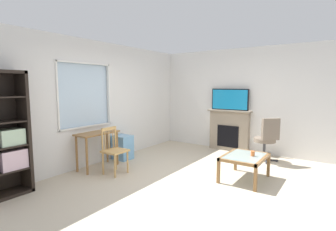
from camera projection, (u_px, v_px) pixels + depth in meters
ground at (186, 183)px, 4.50m from camera, size 6.44×5.53×0.02m
wall_back_with_window at (100, 103)px, 5.66m from camera, size 5.44×0.15×2.66m
wall_right at (241, 100)px, 6.61m from camera, size 0.12×4.73×2.66m
desk_under_window at (97, 139)px, 5.22m from camera, size 0.89×0.41×0.75m
wooden_chair at (114, 150)px, 4.92m from camera, size 0.43×0.41×0.90m
plastic_drawer_unit at (123, 147)px, 5.91m from camera, size 0.35×0.40×0.56m
fireplace at (229, 130)px, 6.71m from camera, size 0.26×1.14×1.07m
tv at (230, 100)px, 6.61m from camera, size 0.06×0.99×0.56m
office_chair at (267, 137)px, 5.68m from camera, size 0.63×0.60×1.00m
coffee_table at (245, 159)px, 4.59m from camera, size 0.90×0.69×0.45m
sippy_cup at (253, 153)px, 4.55m from camera, size 0.07×0.07×0.09m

